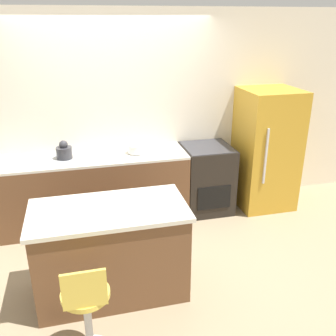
# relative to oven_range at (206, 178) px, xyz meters

# --- Properties ---
(ground_plane) EXTENTS (14.00, 14.00, 0.00)m
(ground_plane) POSITION_rel_oven_range_xyz_m (-1.17, -0.34, -0.45)
(ground_plane) COLOR #998466
(wall_back) EXTENTS (8.00, 0.06, 2.60)m
(wall_back) POSITION_rel_oven_range_xyz_m (-1.17, 0.35, 0.85)
(wall_back) COLOR silver
(wall_back) RESTS_ON ground_plane
(back_counter) EXTENTS (2.39, 0.64, 0.90)m
(back_counter) POSITION_rel_oven_range_xyz_m (-1.52, 0.00, -0.00)
(back_counter) COLOR brown
(back_counter) RESTS_ON ground_plane
(kitchen_island) EXTENTS (1.41, 0.73, 0.90)m
(kitchen_island) POSITION_rel_oven_range_xyz_m (-1.43, -1.39, -0.00)
(kitchen_island) COLOR brown
(kitchen_island) RESTS_ON ground_plane
(oven_range) EXTENTS (0.64, 0.65, 0.90)m
(oven_range) POSITION_rel_oven_range_xyz_m (0.00, 0.00, 0.00)
(oven_range) COLOR black
(oven_range) RESTS_ON ground_plane
(refrigerator) EXTENTS (0.73, 0.74, 1.62)m
(refrigerator) POSITION_rel_oven_range_xyz_m (0.83, -0.03, 0.36)
(refrigerator) COLOR gold
(refrigerator) RESTS_ON ground_plane
(stool_chair) EXTENTS (0.36, 0.36, 0.89)m
(stool_chair) POSITION_rel_oven_range_xyz_m (-1.68, -2.12, -0.01)
(stool_chair) COLOR #B7B7BC
(stool_chair) RESTS_ON ground_plane
(kettle) EXTENTS (0.19, 0.19, 0.22)m
(kettle) POSITION_rel_oven_range_xyz_m (-1.81, -0.01, 0.54)
(kettle) COLOR #333338
(kettle) RESTS_ON back_counter
(mixing_bowl) EXTENTS (0.22, 0.22, 0.10)m
(mixing_bowl) POSITION_rel_oven_range_xyz_m (-0.94, -0.01, 0.51)
(mixing_bowl) COLOR white
(mixing_bowl) RESTS_ON back_counter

